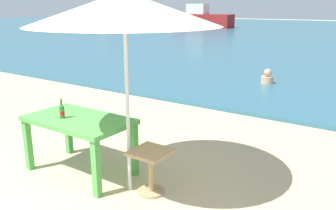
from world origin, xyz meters
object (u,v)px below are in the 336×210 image
object	(u,v)px
side_table_wood	(151,165)
swimmer_person	(267,78)
picnic_table_green	(79,126)
boat_tanker	(202,19)
beer_bottle_amber	(62,111)
boat_sailboat	(107,18)
patio_umbrella	(124,9)

from	to	relation	value
side_table_wood	swimmer_person	size ratio (longest dim) A/B	1.32
swimmer_person	picnic_table_green	bearing A→B (deg)	-91.90
swimmer_person	boat_tanker	size ratio (longest dim) A/B	0.07
beer_bottle_amber	boat_sailboat	bearing A→B (deg)	133.15
boat_sailboat	swimmer_person	bearing A→B (deg)	-39.11
beer_bottle_amber	boat_sailboat	xyz separation A→B (m)	(-27.54, 29.38, -0.09)
side_table_wood	boat_sailboat	size ratio (longest dim) A/B	0.10
beer_bottle_amber	boat_tanker	bearing A→B (deg)	116.21
swimmer_person	boat_tanker	world-z (taller)	boat_tanker
picnic_table_green	boat_sailboat	world-z (taller)	boat_sailboat
patio_umbrella	swimmer_person	distance (m)	6.85
swimmer_person	boat_tanker	xyz separation A→B (m)	(-14.87, 22.75, 0.66)
picnic_table_green	swimmer_person	distance (m)	6.58
side_table_wood	swimmer_person	bearing A→B (deg)	97.77
picnic_table_green	side_table_wood	size ratio (longest dim) A/B	2.59
beer_bottle_amber	side_table_wood	bearing A→B (deg)	9.27
boat_sailboat	side_table_wood	bearing A→B (deg)	-45.37
swimmer_person	patio_umbrella	bearing A→B (deg)	-84.60
beer_bottle_amber	side_table_wood	size ratio (longest dim) A/B	0.49
boat_tanker	patio_umbrella	bearing A→B (deg)	-62.14
patio_umbrella	swimmer_person	xyz separation A→B (m)	(-0.62, 6.55, -1.88)
picnic_table_green	patio_umbrella	xyz separation A→B (m)	(0.84, 0.01, 1.47)
swimmer_person	boat_sailboat	xyz separation A→B (m)	(-27.92, 22.69, 0.53)
picnic_table_green	side_table_wood	world-z (taller)	picnic_table_green
boat_sailboat	boat_tanker	bearing A→B (deg)	0.24
patio_umbrella	boat_tanker	size ratio (longest dim) A/B	0.37
patio_umbrella	side_table_wood	xyz separation A→B (m)	(0.26, 0.08, -1.76)
beer_bottle_amber	side_table_wood	xyz separation A→B (m)	(1.26, 0.21, -0.50)
beer_bottle_amber	swimmer_person	xyz separation A→B (m)	(0.38, 6.68, -0.61)
beer_bottle_amber	patio_umbrella	distance (m)	1.62
beer_bottle_amber	boat_sailboat	distance (m)	40.27
boat_sailboat	boat_tanker	world-z (taller)	boat_tanker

